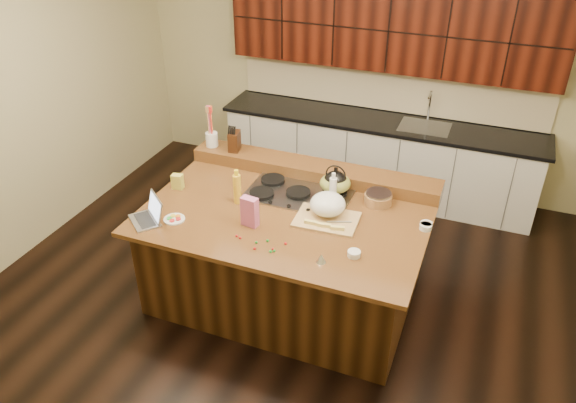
% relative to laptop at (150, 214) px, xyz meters
% --- Properties ---
extents(room, '(5.52, 5.02, 2.72)m').
position_rel_laptop_xyz_m(room, '(1.01, 0.52, 0.37)').
color(room, black).
rests_on(room, ground).
extents(island, '(2.40, 1.60, 0.92)m').
position_rel_laptop_xyz_m(island, '(1.01, 0.52, -0.51)').
color(island, black).
rests_on(island, ground).
extents(back_ledge, '(2.40, 0.30, 0.12)m').
position_rel_laptop_xyz_m(back_ledge, '(1.01, 1.22, 0.00)').
color(back_ledge, black).
rests_on(back_ledge, island).
extents(cooktop, '(0.92, 0.52, 0.05)m').
position_rel_laptop_xyz_m(cooktop, '(1.01, 0.82, -0.04)').
color(cooktop, gray).
rests_on(cooktop, island).
extents(back_counter, '(3.70, 0.66, 2.40)m').
position_rel_laptop_xyz_m(back_counter, '(1.31, 2.75, 0.01)').
color(back_counter, silver).
rests_on(back_counter, ground).
extents(kettle, '(0.22, 0.22, 0.19)m').
position_rel_laptop_xyz_m(kettle, '(1.31, 0.95, 0.08)').
color(kettle, black).
rests_on(kettle, cooktop).
extents(green_bowl, '(0.32, 0.32, 0.15)m').
position_rel_laptop_xyz_m(green_bowl, '(1.31, 0.95, 0.07)').
color(green_bowl, olive).
rests_on(green_bowl, cooktop).
extents(laptop, '(0.38, 0.37, 0.21)m').
position_rel_laptop_xyz_m(laptop, '(0.00, 0.00, 0.00)').
color(laptop, '#B7B7BC').
rests_on(laptop, island).
extents(oil_bottle, '(0.07, 0.07, 0.27)m').
position_rel_laptop_xyz_m(oil_bottle, '(0.56, 0.52, 0.08)').
color(oil_bottle, yellow).
rests_on(oil_bottle, island).
extents(vinegar_bottle, '(0.08, 0.08, 0.25)m').
position_rel_laptop_xyz_m(vinegar_bottle, '(1.33, 0.81, 0.07)').
color(vinegar_bottle, silver).
rests_on(vinegar_bottle, island).
extents(wooden_tray, '(0.54, 0.43, 0.21)m').
position_rel_laptop_xyz_m(wooden_tray, '(1.36, 0.58, 0.04)').
color(wooden_tray, tan).
rests_on(wooden_tray, island).
extents(ramekin_a, '(0.10, 0.10, 0.04)m').
position_rel_laptop_xyz_m(ramekin_a, '(1.72, 0.14, -0.03)').
color(ramekin_a, white).
rests_on(ramekin_a, island).
extents(ramekin_b, '(0.12, 0.12, 0.04)m').
position_rel_laptop_xyz_m(ramekin_b, '(2.16, 0.71, -0.03)').
color(ramekin_b, white).
rests_on(ramekin_b, island).
extents(ramekin_c, '(0.11, 0.11, 0.04)m').
position_rel_laptop_xyz_m(ramekin_c, '(2.16, 0.73, -0.03)').
color(ramekin_c, white).
rests_on(ramekin_c, island).
extents(strainer_bowl, '(0.30, 0.30, 0.09)m').
position_rel_laptop_xyz_m(strainer_bowl, '(1.70, 0.95, -0.01)').
color(strainer_bowl, '#996B3F').
rests_on(strainer_bowl, island).
extents(kitchen_timer, '(0.11, 0.11, 0.07)m').
position_rel_laptop_xyz_m(kitchen_timer, '(1.51, -0.02, -0.02)').
color(kitchen_timer, silver).
rests_on(kitchen_timer, island).
extents(pink_bag, '(0.15, 0.09, 0.26)m').
position_rel_laptop_xyz_m(pink_bag, '(0.81, 0.24, 0.07)').
color(pink_bag, '#C55D8D').
rests_on(pink_bag, island).
extents(candy_plate, '(0.24, 0.24, 0.01)m').
position_rel_laptop_xyz_m(candy_plate, '(0.19, 0.07, -0.05)').
color(candy_plate, white).
rests_on(candy_plate, island).
extents(package_box, '(0.11, 0.08, 0.14)m').
position_rel_laptop_xyz_m(package_box, '(-0.06, 0.54, 0.01)').
color(package_box, gold).
rests_on(package_box, island).
extents(utensil_crock, '(0.12, 0.12, 0.14)m').
position_rel_laptop_xyz_m(utensil_crock, '(-0.06, 1.22, 0.13)').
color(utensil_crock, white).
rests_on(utensil_crock, back_ledge).
extents(knife_block, '(0.13, 0.17, 0.19)m').
position_rel_laptop_xyz_m(knife_block, '(0.19, 1.22, 0.16)').
color(knife_block, black).
rests_on(knife_block, back_ledge).
extents(gumdrop_0, '(0.02, 0.02, 0.02)m').
position_rel_laptop_xyz_m(gumdrop_0, '(0.98, -0.06, -0.05)').
color(gumdrop_0, red).
rests_on(gumdrop_0, island).
extents(gumdrop_1, '(0.02, 0.02, 0.02)m').
position_rel_laptop_xyz_m(gumdrop_1, '(1.13, -0.03, -0.05)').
color(gumdrop_1, '#198C26').
rests_on(gumdrop_1, island).
extents(gumdrop_2, '(0.02, 0.02, 0.02)m').
position_rel_laptop_xyz_m(gumdrop_2, '(0.78, 0.04, -0.05)').
color(gumdrop_2, red).
rests_on(gumdrop_2, island).
extents(gumdrop_3, '(0.02, 0.02, 0.02)m').
position_rel_laptop_xyz_m(gumdrop_3, '(1.03, 0.07, -0.05)').
color(gumdrop_3, '#198C26').
rests_on(gumdrop_3, island).
extents(gumdrop_4, '(0.02, 0.02, 0.02)m').
position_rel_laptop_xyz_m(gumdrop_4, '(1.12, -0.01, -0.05)').
color(gumdrop_4, red).
rests_on(gumdrop_4, island).
extents(gumdrop_5, '(0.02, 0.02, 0.02)m').
position_rel_laptop_xyz_m(gumdrop_5, '(1.11, -0.05, -0.05)').
color(gumdrop_5, '#198C26').
rests_on(gumdrop_5, island).
extents(gumdrop_6, '(0.02, 0.02, 0.02)m').
position_rel_laptop_xyz_m(gumdrop_6, '(0.82, 0.03, -0.05)').
color(gumdrop_6, red).
rests_on(gumdrop_6, island).
extents(gumdrop_7, '(0.02, 0.02, 0.02)m').
position_rel_laptop_xyz_m(gumdrop_7, '(0.96, 0.02, -0.05)').
color(gumdrop_7, '#198C26').
rests_on(gumdrop_7, island).
extents(gumdrop_8, '(0.02, 0.02, 0.02)m').
position_rel_laptop_xyz_m(gumdrop_8, '(1.18, 0.09, -0.05)').
color(gumdrop_8, red).
rests_on(gumdrop_8, island).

